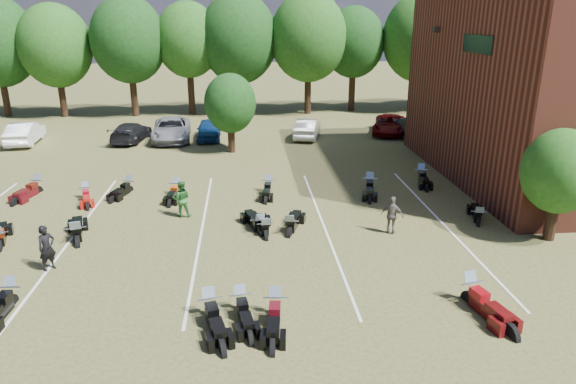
{
  "coord_description": "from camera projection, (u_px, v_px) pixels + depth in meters",
  "views": [
    {
      "loc": [
        -1.15,
        -16.32,
        8.27
      ],
      "look_at": [
        0.6,
        4.0,
        1.2
      ],
      "focal_mm": 32.0,
      "sensor_mm": 36.0,
      "label": 1
    }
  ],
  "objects": [
    {
      "name": "motorcycle_3",
      "position": [
        210.0,
        318.0,
        14.79
      ],
      "size": [
        1.28,
        2.44,
        1.3
      ],
      "primitive_type": null,
      "rotation": [
        0.0,
        0.0,
        0.24
      ],
      "color": "black",
      "rests_on": "ground"
    },
    {
      "name": "car_3",
      "position": [
        131.0,
        132.0,
        35.18
      ],
      "size": [
        2.41,
        4.65,
        1.29
      ],
      "primitive_type": "imported",
      "rotation": [
        0.0,
        0.0,
        3.0
      ],
      "color": "black",
      "rests_on": "ground"
    },
    {
      "name": "motorcycle_9",
      "position": [
        78.0,
        245.0,
        19.48
      ],
      "size": [
        1.42,
        2.61,
        1.39
      ],
      "primitive_type": null,
      "rotation": [
        0.0,
        0.0,
        3.41
      ],
      "color": "black",
      "rests_on": "ground"
    },
    {
      "name": "car_4",
      "position": [
        209.0,
        130.0,
        35.75
      ],
      "size": [
        1.69,
        4.0,
        1.35
      ],
      "primitive_type": "imported",
      "rotation": [
        0.0,
        0.0,
        0.02
      ],
      "color": "navy",
      "rests_on": "ground"
    },
    {
      "name": "motorcycle_12",
      "position": [
        260.0,
        234.0,
        20.43
      ],
      "size": [
        1.33,
        2.38,
        1.27
      ],
      "primitive_type": null,
      "rotation": [
        0.0,
        0.0,
        3.43
      ],
      "color": "black",
      "rests_on": "ground"
    },
    {
      "name": "motorcycle_13",
      "position": [
        477.0,
        224.0,
        21.34
      ],
      "size": [
        1.26,
        2.18,
        1.16
      ],
      "primitive_type": null,
      "rotation": [
        0.0,
        0.0,
        2.84
      ],
      "color": "black",
      "rests_on": "ground"
    },
    {
      "name": "motorcycle_2",
      "position": [
        12.0,
        305.0,
        15.42
      ],
      "size": [
        0.8,
        2.3,
        1.27
      ],
      "primitive_type": null,
      "rotation": [
        0.0,
        0.0,
        -0.03
      ],
      "color": "black",
      "rests_on": "ground"
    },
    {
      "name": "person_black",
      "position": [
        47.0,
        248.0,
        17.33
      ],
      "size": [
        0.68,
        0.69,
        1.61
      ],
      "primitive_type": "imported",
      "rotation": [
        0.0,
        0.0,
        0.83
      ],
      "color": "black",
      "rests_on": "ground"
    },
    {
      "name": "car_1",
      "position": [
        25.0,
        133.0,
        34.47
      ],
      "size": [
        1.99,
        4.58,
        1.47
      ],
      "primitive_type": "imported",
      "rotation": [
        0.0,
        0.0,
        3.24
      ],
      "color": "white",
      "rests_on": "ground"
    },
    {
      "name": "person_green",
      "position": [
        182.0,
        199.0,
        21.95
      ],
      "size": [
        0.78,
        0.61,
        1.6
      ],
      "primitive_type": "imported",
      "rotation": [
        0.0,
        0.0,
        3.15
      ],
      "color": "#266627",
      "rests_on": "ground"
    },
    {
      "name": "young_tree_midfield",
      "position": [
        230.0,
        103.0,
        31.58
      ],
      "size": [
        3.2,
        3.2,
        4.7
      ],
      "color": "black",
      "rests_on": "ground"
    },
    {
      "name": "motorcycle_16",
      "position": [
        129.0,
        192.0,
        25.26
      ],
      "size": [
        1.29,
        2.18,
        1.16
      ],
      "primitive_type": null,
      "rotation": [
        0.0,
        0.0,
        -0.32
      ],
      "color": "black",
      "rests_on": "ground"
    },
    {
      "name": "person_grey",
      "position": [
        392.0,
        215.0,
        20.24
      ],
      "size": [
        0.96,
        0.82,
        1.54
      ],
      "primitive_type": "imported",
      "rotation": [
        0.0,
        0.0,
        2.55
      ],
      "color": "#615953",
      "rests_on": "ground"
    },
    {
      "name": "tree_line",
      "position": [
        244.0,
        39.0,
        43.31
      ],
      "size": [
        56.0,
        6.0,
        9.79
      ],
      "color": "black",
      "rests_on": "ground"
    },
    {
      "name": "motorcycle_8",
      "position": [
        1.0,
        249.0,
        19.12
      ],
      "size": [
        1.43,
        2.43,
        1.29
      ],
      "primitive_type": null,
      "rotation": [
        0.0,
        0.0,
        3.46
      ],
      "color": "black",
      "rests_on": "ground"
    },
    {
      "name": "car_2",
      "position": [
        171.0,
        129.0,
        35.44
      ],
      "size": [
        2.9,
        5.61,
        1.51
      ],
      "primitive_type": "imported",
      "rotation": [
        0.0,
        0.0,
        0.07
      ],
      "color": "gray",
      "rests_on": "ground"
    },
    {
      "name": "motorcycle_10",
      "position": [
        290.0,
        235.0,
        20.32
      ],
      "size": [
        1.36,
        2.38,
        1.26
      ],
      "primitive_type": null,
      "rotation": [
        0.0,
        0.0,
        2.84
      ],
      "color": "black",
      "rests_on": "ground"
    },
    {
      "name": "ground",
      "position": [
        281.0,
        261.0,
        18.16
      ],
      "size": [
        160.0,
        160.0,
        0.0
      ],
      "primitive_type": "plane",
      "color": "brown",
      "rests_on": "ground"
    },
    {
      "name": "motorcycle_15",
      "position": [
        87.0,
        199.0,
        24.33
      ],
      "size": [
        1.24,
        2.15,
        1.14
      ],
      "primitive_type": null,
      "rotation": [
        0.0,
        0.0,
        0.31
      ],
      "color": "#9E100B",
      "rests_on": "ground"
    },
    {
      "name": "motorcycle_20",
      "position": [
        420.0,
        181.0,
        26.96
      ],
      "size": [
        1.06,
        2.34,
        1.26
      ],
      "primitive_type": null,
      "rotation": [
        0.0,
        0.0,
        -0.16
      ],
      "color": "black",
      "rests_on": "ground"
    },
    {
      "name": "car_5",
      "position": [
        308.0,
        128.0,
        36.12
      ],
      "size": [
        2.45,
        4.37,
        1.36
      ],
      "primitive_type": "imported",
      "rotation": [
        0.0,
        0.0,
        2.88
      ],
      "color": "#AAAAA5",
      "rests_on": "ground"
    },
    {
      "name": "car_7",
      "position": [
        407.0,
        127.0,
        36.86
      ],
      "size": [
        2.43,
        4.68,
        1.3
      ],
      "primitive_type": "imported",
      "rotation": [
        0.0,
        0.0,
        3.28
      ],
      "color": "#3E3E43",
      "rests_on": "ground"
    },
    {
      "name": "motorcycle_19",
      "position": [
        369.0,
        191.0,
        25.44
      ],
      "size": [
        1.24,
        2.43,
        1.3
      ],
      "primitive_type": null,
      "rotation": [
        0.0,
        0.0,
        -0.23
      ],
      "color": "black",
      "rests_on": "ground"
    },
    {
      "name": "motorcycle_4",
      "position": [
        241.0,
        311.0,
        15.09
      ],
      "size": [
        1.0,
        2.17,
        1.17
      ],
      "primitive_type": null,
      "rotation": [
        0.0,
        0.0,
        0.17
      ],
      "color": "black",
      "rests_on": "ground"
    },
    {
      "name": "motorcycle_14",
      "position": [
        38.0,
        193.0,
        25.13
      ],
      "size": [
        1.28,
        2.44,
        1.3
      ],
      "primitive_type": null,
      "rotation": [
        0.0,
        0.0,
        -0.24
      ],
      "color": "#44090F",
      "rests_on": "ground"
    },
    {
      "name": "car_6",
      "position": [
        389.0,
        125.0,
        37.42
      ],
      "size": [
        3.6,
        5.24,
        1.33
      ],
      "primitive_type": "imported",
      "rotation": [
        0.0,
        0.0,
        -0.32
      ],
      "color": "#540404",
      "rests_on": "ground"
    },
    {
      "name": "motorcycle_17",
      "position": [
        177.0,
        195.0,
        24.85
      ],
      "size": [
        0.85,
        2.19,
        1.2
      ],
      "primitive_type": null,
      "rotation": [
        0.0,
        0.0,
        -0.08
      ],
      "color": "black",
      "rests_on": "ground"
    },
    {
      "name": "parking_lines",
      "position": [
        202.0,
        230.0,
        20.74
      ],
      "size": [
        20.1,
        14.0,
        0.01
      ],
      "color": "silver",
      "rests_on": "ground"
    },
    {
      "name": "young_tree_near_building",
      "position": [
        560.0,
        171.0,
        19.05
      ],
      "size": [
        2.8,
        2.8,
        4.16
      ],
      "color": "black",
      "rests_on": "ground"
    },
    {
      "name": "motorcycle_6",
      "position": [
        469.0,
        303.0,
        15.56
      ],
      "size": [
        1.31,
        2.61,
        1.39
      ],
      "primitive_type": null,
      "rotation": [
        0.0,
        0.0,
        0.22
      ],
      "color": "#460A0B",
      "rests_on": "ground"
    },
    {
      "name": "motorcycle_11",
      "position": [
        266.0,
        238.0,
        20.06
      ],
      "size": [
        0.83,
        2.22,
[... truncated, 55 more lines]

